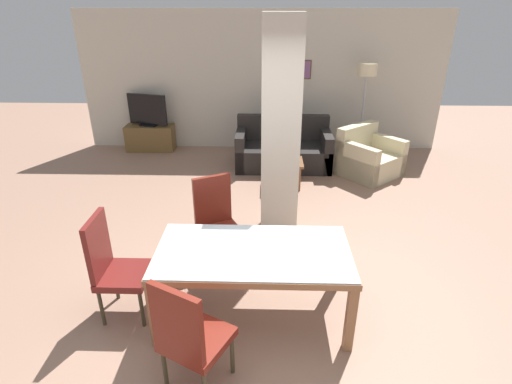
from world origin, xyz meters
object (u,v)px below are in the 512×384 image
Objects in this scene: dining_chair_near_left at (189,335)px; coffee_table at (285,173)px; dining_table at (253,263)px; tv_stand at (151,138)px; dining_chair_head_left at (114,264)px; sofa at (283,150)px; floor_lamp at (366,78)px; dining_chair_far_left at (217,220)px; tv_screen at (147,111)px; armchair at (368,159)px; bottle at (287,156)px.

coffee_table is (0.87, 3.93, -0.34)m from dining_chair_near_left.
dining_table is at bearing 90.00° from dining_chair_near_left.
tv_stand is at bearing 115.50° from dining_table.
coffee_table is 0.59× the size of tv_stand.
dining_chair_head_left is at bearing 162.85° from dining_chair_near_left.
sofa is (1.73, 3.99, -0.26)m from dining_chair_head_left.
floor_lamp is at bearing -157.79° from sofa.
dining_chair_far_left is 1.30× the size of tv_screen.
dining_table is 1.70× the size of dining_chair_far_left.
dining_chair_near_left reaches higher than coffee_table.
dining_chair_near_left is at bearing 22.29° from armchair.
tv_screen is at bearing 135.50° from dining_chair_near_left.
tv_stand is 4.43m from floor_lamp.
bottle is 0.25× the size of tv_stand.
dining_chair_near_left is at bearing -102.45° from coffee_table.
dining_chair_near_left is 4.01m from bottle.
bottle is (-1.47, -0.57, 0.24)m from armchair.
dining_table is 7.50× the size of bottle.
tv_stand is (-2.71, 0.81, -0.04)m from sofa.
dining_chair_near_left reaches higher than tv_stand.
armchair is 4.40m from tv_screen.
armchair is at bearing 166.12° from sofa.
coffee_table is 0.32× the size of floor_lamp.
dining_chair_head_left is (-0.87, -0.87, 0.00)m from dining_chair_far_left.
dining_chair_head_left is 4.91m from tv_stand.
dining_chair_near_left is 0.59× the size of floor_lamp.
dining_chair_head_left is at bearing -78.48° from tv_stand.
coffee_table is 2.37× the size of bottle.
dining_table is 1.86× the size of tv_stand.
floor_lamp reaches higher than tv_screen.
sofa is at bearing -157.79° from floor_lamp.
floor_lamp is (3.26, 4.62, 0.95)m from dining_chair_head_left.
armchair is 1.59m from coffee_table.
dining_chair_head_left is 1.87× the size of coffee_table.
bottle is at bearing -19.01° from armchair.
dining_chair_head_left reaches higher than sofa.
dining_chair_near_left is at bearing -102.67° from bottle.
armchair is (1.50, -0.37, -0.01)m from sofa.
dining_table is at bearing -64.50° from tv_stand.
bottle is at bearing -138.86° from dining_chair_far_left.
dining_chair_head_left is at bearing 18.11° from dining_chair_far_left.
dining_chair_far_left is at bearing 116.96° from dining_table.
dining_chair_far_left is (0.00, 1.73, 0.00)m from dining_chair_near_left.
tv_screen is (-1.85, 3.93, 0.27)m from dining_chair_far_left.
floor_lamp reaches higher than dining_chair_head_left.
dining_table is 4.03m from sofa.
sofa is (0.86, 3.12, -0.26)m from dining_chair_far_left.
dining_chair_far_left is 4.42× the size of bottle.
dining_table is at bearing 90.00° from dining_chair_head_left.
sofa is 2.12× the size of tv_screen.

